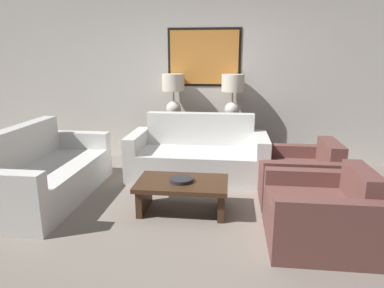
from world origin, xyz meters
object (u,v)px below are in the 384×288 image
(coffee_table, at_px, (182,190))
(armchair_near_camera, at_px, (320,216))
(couch_by_side, at_px, (45,175))
(armchair_near_back_wall, at_px, (300,178))
(table_lamp_right, at_px, (233,91))
(table_lamp_left, at_px, (173,91))
(decorative_bowl, at_px, (181,180))
(console_table, at_px, (202,140))
(couch_by_back_wall, at_px, (198,157))

(coffee_table, height_order, armchair_near_camera, armchair_near_camera)
(couch_by_side, xyz_separation_m, armchair_near_back_wall, (3.12, 0.31, -0.03))
(table_lamp_right, xyz_separation_m, armchair_near_back_wall, (0.84, -1.38, -0.91))
(table_lamp_left, bearing_deg, decorative_bowl, -78.12)
(table_lamp_left, distance_m, coffee_table, 2.14)
(table_lamp_left, xyz_separation_m, armchair_near_back_wall, (1.79, -1.38, -0.91))
(couch_by_side, bearing_deg, armchair_near_camera, -12.88)
(couch_by_side, height_order, decorative_bowl, couch_by_side)
(decorative_bowl, height_order, armchair_near_camera, armchair_near_camera)
(coffee_table, distance_m, armchair_near_back_wall, 1.47)
(table_lamp_right, height_order, armchair_near_back_wall, table_lamp_right)
(table_lamp_right, relative_size, decorative_bowl, 2.66)
(table_lamp_left, relative_size, armchair_near_back_wall, 0.76)
(console_table, distance_m, armchair_near_back_wall, 1.91)
(console_table, height_order, decorative_bowl, console_table)
(table_lamp_left, relative_size, couch_by_back_wall, 0.36)
(table_lamp_left, xyz_separation_m, couch_by_back_wall, (0.47, -0.70, -0.88))
(couch_by_side, height_order, armchair_near_camera, couch_by_side)
(couch_by_back_wall, height_order, armchair_near_camera, couch_by_back_wall)
(coffee_table, xyz_separation_m, decorative_bowl, (-0.01, -0.01, 0.12))
(coffee_table, bearing_deg, decorative_bowl, -126.65)
(console_table, distance_m, couch_by_back_wall, 0.70)
(table_lamp_right, xyz_separation_m, couch_by_side, (-2.28, -1.69, -0.88))
(console_table, xyz_separation_m, couch_by_back_wall, (0.00, -0.70, -0.08))
(couch_by_back_wall, bearing_deg, coffee_table, -93.02)
(decorative_bowl, bearing_deg, couch_by_back_wall, 86.56)
(table_lamp_left, bearing_deg, console_table, 0.00)
(couch_by_side, xyz_separation_m, decorative_bowl, (1.73, -0.21, 0.09))
(couch_by_back_wall, distance_m, couch_by_side, 2.06)
(coffee_table, bearing_deg, table_lamp_left, 102.24)
(table_lamp_right, relative_size, armchair_near_back_wall, 0.76)
(decorative_bowl, relative_size, armchair_near_back_wall, 0.29)
(console_table, distance_m, coffee_table, 1.89)
(couch_by_back_wall, height_order, decorative_bowl, couch_by_back_wall)
(armchair_near_back_wall, bearing_deg, decorative_bowl, -159.28)
(table_lamp_left, bearing_deg, coffee_table, -77.76)
(couch_by_side, relative_size, armchair_near_camera, 2.13)
(couch_by_back_wall, distance_m, armchair_near_camera, 2.15)
(table_lamp_right, height_order, armchair_near_camera, table_lamp_right)
(table_lamp_right, bearing_deg, decorative_bowl, -106.00)
(couch_by_back_wall, bearing_deg, armchair_near_camera, -52.37)
(couch_by_back_wall, relative_size, armchair_near_camera, 2.13)
(console_table, xyz_separation_m, coffee_table, (-0.06, -1.89, -0.11))
(console_table, height_order, armchair_near_back_wall, console_table)
(table_lamp_left, xyz_separation_m, armchair_near_camera, (1.79, -2.40, -0.91))
(table_lamp_left, relative_size, table_lamp_right, 1.00)
(couch_by_back_wall, bearing_deg, console_table, 90.00)
(armchair_near_back_wall, relative_size, armchair_near_camera, 1.00)
(couch_by_side, distance_m, coffee_table, 1.75)
(armchair_near_back_wall, bearing_deg, couch_by_back_wall, 152.61)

